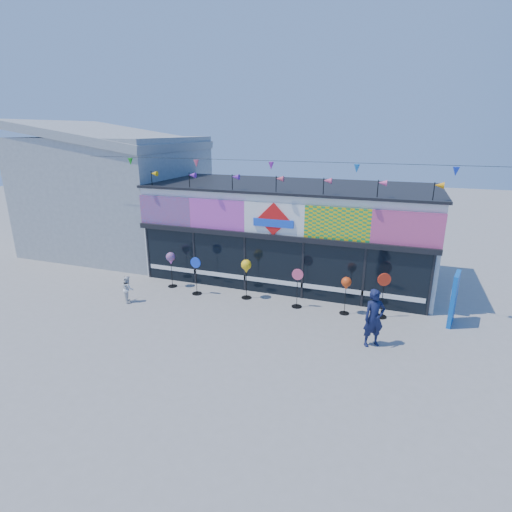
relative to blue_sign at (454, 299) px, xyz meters
The scene contains 12 objects.
ground 7.22m from the blue_sign, 155.43° to the right, with size 80.00×80.00×0.00m, color gray.
kite_shop 7.24m from the blue_sign, 155.51° to the left, with size 16.00×5.70×5.31m.
neighbour_building 17.15m from the blue_sign, 166.30° to the left, with size 8.18×7.20×6.87m.
blue_sign is the anchor object (origin of this frame).
spinner_0 10.77m from the blue_sign, behind, with size 0.38×0.38×1.51m.
spinner_1 9.43m from the blue_sign, behind, with size 0.44×0.40×1.55m.
spinner_2 7.38m from the blue_sign, behind, with size 0.40×0.40×1.59m.
spinner_3 5.31m from the blue_sign, behind, with size 0.42×0.38×1.50m.
spinner_4 3.56m from the blue_sign, behind, with size 0.36×0.36×1.40m.
spinner_5 2.29m from the blue_sign, behind, with size 0.45×0.42×1.65m.
adult_man 3.41m from the blue_sign, 135.38° to the right, with size 0.67×0.44×1.83m, color #13193B.
child 11.74m from the blue_sign, 169.44° to the right, with size 0.51×0.29×1.05m, color silver.
Camera 1 is at (4.41, -10.91, 6.35)m, focal length 28.00 mm.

